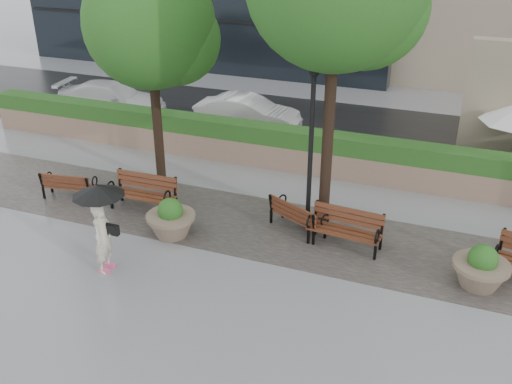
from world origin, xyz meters
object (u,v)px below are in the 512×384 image
(bench_0, at_px, (70,191))
(car_right, at_px, (247,113))
(lamppost, at_px, (310,160))
(car_left, at_px, (112,98))
(bench_2, at_px, (297,222))
(pedestrian, at_px, (101,220))
(bench_3, at_px, (344,237))
(planter_right, at_px, (480,270))
(bench_1, at_px, (144,200))
(planter_left, at_px, (171,221))

(bench_0, xyz_separation_m, car_right, (2.65, 7.26, 0.41))
(lamppost, bearing_deg, car_left, 149.05)
(bench_2, xyz_separation_m, pedestrian, (-3.61, -3.30, 1.06))
(bench_3, relative_size, car_right, 0.46)
(bench_0, xyz_separation_m, planter_right, (11.25, -0.31, 0.16))
(bench_1, bearing_deg, planter_left, -36.19)
(lamppost, height_order, car_left, lamppost)
(bench_3, xyz_separation_m, car_left, (-11.34, 6.84, 0.36))
(car_right, bearing_deg, lamppost, -147.68)
(bench_0, bearing_deg, lamppost, 179.46)
(bench_3, height_order, lamppost, lamppost)
(bench_0, xyz_separation_m, car_left, (-3.27, 7.09, 0.40))
(bench_1, bearing_deg, bench_3, -0.60)
(bench_1, relative_size, pedestrian, 0.87)
(planter_left, height_order, planter_right, planter_left)
(planter_left, bearing_deg, car_right, 98.09)
(bench_1, distance_m, lamppost, 4.86)
(bench_2, bearing_deg, planter_left, 51.17)
(bench_2, relative_size, planter_right, 1.37)
(car_left, xyz_separation_m, car_right, (5.91, 0.17, 0.01))
(bench_1, height_order, bench_3, bench_1)
(bench_0, height_order, planter_right, planter_right)
(planter_left, distance_m, lamppost, 3.88)
(bench_3, relative_size, planter_right, 1.49)
(lamppost, height_order, pedestrian, lamppost)
(planter_right, bearing_deg, car_left, 153.00)
(bench_2, bearing_deg, car_right, -32.64)
(lamppost, distance_m, car_right, 7.67)
(bench_0, distance_m, bench_3, 8.07)
(bench_1, xyz_separation_m, lamppost, (4.52, 0.82, 1.58))
(bench_3, bearing_deg, bench_0, -173.62)
(lamppost, bearing_deg, planter_right, -16.64)
(bench_1, bearing_deg, car_left, 127.83)
(bench_0, bearing_deg, planter_left, 159.14)
(bench_1, relative_size, planter_left, 1.50)
(bench_0, height_order, bench_3, bench_3)
(lamppost, bearing_deg, bench_2, -110.85)
(bench_1, height_order, planter_right, planter_right)
(planter_left, distance_m, pedestrian, 2.21)
(lamppost, xyz_separation_m, car_right, (-4.25, 6.26, -1.22))
(bench_0, height_order, bench_1, bench_1)
(bench_0, relative_size, car_right, 0.40)
(lamppost, distance_m, pedestrian, 5.32)
(bench_1, relative_size, bench_2, 1.10)
(bench_3, distance_m, car_right, 8.87)
(pedestrian, bearing_deg, bench_2, -54.11)
(bench_3, distance_m, planter_right, 3.24)
(car_left, relative_size, car_right, 1.12)
(bench_3, bearing_deg, bench_1, -174.58)
(bench_0, xyz_separation_m, bench_3, (8.07, 0.25, 0.04))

